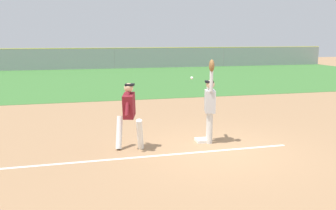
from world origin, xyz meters
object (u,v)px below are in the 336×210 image
fielder (210,102)px  parked_car_white (33,60)px  first_base (203,140)px  parked_car_green (158,59)px  parked_car_red (104,60)px  baseball (192,78)px  runner (129,112)px

fielder → parked_car_white: 29.08m
first_base → parked_car_white: size_ratio=0.09×
parked_car_green → first_base: bearing=-99.0°
first_base → parked_car_white: 28.93m
parked_car_white → parked_car_green: 12.38m
first_base → fielder: fielder is taller
fielder → parked_car_white: bearing=-60.6°
parked_car_white → parked_car_red: 6.71m
first_base → baseball: 1.77m
runner → first_base: bearing=23.3°
parked_car_white → parked_car_green: (12.38, -0.02, 0.00)m
fielder → baseball: fielder is taller
baseball → parked_car_green: size_ratio=0.02×
fielder → parked_car_white: size_ratio=0.52×
first_base → fielder: 1.10m
parked_car_green → baseball: bearing=-99.6°
parked_car_white → parked_car_red: same height
first_base → parked_car_white: bearing=104.6°
first_base → runner: bearing=-174.2°
fielder → runner: 2.21m
baseball → parked_car_green: 28.49m
first_base → runner: runner is taller
fielder → parked_car_green: size_ratio=0.51×
fielder → runner: size_ratio=1.33×
parked_car_red → parked_car_green: same height
runner → parked_car_white: 28.68m
runner → baseball: (1.73, 0.23, 0.78)m
parked_car_white → baseball: bearing=-75.2°
runner → parked_car_white: runner is taller
baseball → runner: bearing=-172.4°
baseball → parked_car_red: size_ratio=0.02×
parked_car_red → first_base: bearing=-94.8°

